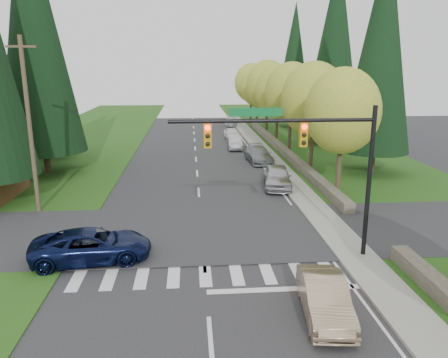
{
  "coord_description": "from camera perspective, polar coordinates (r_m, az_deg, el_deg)",
  "views": [
    {
      "loc": [
        -0.52,
        -13.24,
        8.37
      ],
      "look_at": [
        1.17,
        8.2,
        2.8
      ],
      "focal_mm": 35.0,
      "sensor_mm": 36.0,
      "label": 1
    }
  ],
  "objects": [
    {
      "name": "ground",
      "position": [
        15.68,
        -2.0,
        -17.77
      ],
      "size": [
        120.0,
        120.0,
        0.0
      ],
      "primitive_type": "plane",
      "color": "#28282B",
      "rests_on": "ground"
    },
    {
      "name": "grass_east",
      "position": [
        36.84,
        17.16,
        0.78
      ],
      "size": [
        14.0,
        110.0,
        0.06
      ],
      "primitive_type": "cube",
      "color": "#264F15",
      "rests_on": "ground"
    },
    {
      "name": "grass_west",
      "position": [
        36.48,
        -24.37,
        -0.02
      ],
      "size": [
        14.0,
        110.0,
        0.06
      ],
      "primitive_type": "cube",
      "color": "#264F15",
      "rests_on": "ground"
    },
    {
      "name": "cross_street",
      "position": [
        22.84,
        -2.91,
        -7.0
      ],
      "size": [
        120.0,
        8.0,
        0.1
      ],
      "primitive_type": "cube",
      "color": "#28282B",
      "rests_on": "ground"
    },
    {
      "name": "sidewalk_east",
      "position": [
        36.96,
        7.2,
        1.42
      ],
      "size": [
        1.8,
        80.0,
        0.13
      ],
      "primitive_type": "cube",
      "color": "gray",
      "rests_on": "ground"
    },
    {
      "name": "curb_east",
      "position": [
        36.8,
        5.9,
        1.4
      ],
      "size": [
        0.2,
        80.0,
        0.13
      ],
      "primitive_type": "cube",
      "color": "gray",
      "rests_on": "ground"
    },
    {
      "name": "stone_wall_north",
      "position": [
        44.92,
        7.31,
        4.12
      ],
      "size": [
        0.7,
        40.0,
        0.7
      ],
      "primitive_type": "cube",
      "color": "#4C4438",
      "rests_on": "ground"
    },
    {
      "name": "traffic_signal",
      "position": [
        18.71,
        10.75,
        3.84
      ],
      "size": [
        8.7,
        0.37,
        6.8
      ],
      "color": "black",
      "rests_on": "ground"
    },
    {
      "name": "utility_pole",
      "position": [
        26.99,
        -24.06,
        6.4
      ],
      "size": [
        1.6,
        0.24,
        10.0
      ],
      "color": "#473828",
      "rests_on": "ground"
    },
    {
      "name": "decid_tree_0",
      "position": [
        29.06,
        15.24,
        8.54
      ],
      "size": [
        4.8,
        4.8,
        8.37
      ],
      "color": "#38281C",
      "rests_on": "ground"
    },
    {
      "name": "decid_tree_1",
      "position": [
        35.72,
        11.65,
        10.1
      ],
      "size": [
        5.2,
        5.2,
        8.8
      ],
      "color": "#38281C",
      "rests_on": "ground"
    },
    {
      "name": "decid_tree_2",
      "position": [
        42.42,
        8.78,
        11.05
      ],
      "size": [
        5.0,
        5.0,
        8.82
      ],
      "color": "#38281C",
      "rests_on": "ground"
    },
    {
      "name": "decid_tree_3",
      "position": [
        49.29,
        7.02,
        11.27
      ],
      "size": [
        5.0,
        5.0,
        8.55
      ],
      "color": "#38281C",
      "rests_on": "ground"
    },
    {
      "name": "decid_tree_4",
      "position": [
        56.16,
        5.7,
        12.09
      ],
      "size": [
        5.4,
        5.4,
        9.18
      ],
      "color": "#38281C",
      "rests_on": "ground"
    },
    {
      "name": "decid_tree_5",
      "position": [
        63.05,
        4.37,
        11.9
      ],
      "size": [
        4.8,
        4.8,
        8.3
      ],
      "color": "#38281C",
      "rests_on": "ground"
    },
    {
      "name": "decid_tree_6",
      "position": [
        69.97,
        3.57,
        12.44
      ],
      "size": [
        5.2,
        5.2,
        8.86
      ],
      "color": "#38281C",
      "rests_on": "ground"
    },
    {
      "name": "conifer_w_c",
      "position": [
        37.18,
        -23.68,
        17.88
      ],
      "size": [
        6.46,
        6.46,
        20.8
      ],
      "color": "#38281C",
      "rests_on": "ground"
    },
    {
      "name": "conifer_w_e",
      "position": [
        43.43,
        -23.53,
        15.91
      ],
      "size": [
        5.78,
        5.78,
        18.8
      ],
      "color": "#38281C",
      "rests_on": "ground"
    },
    {
      "name": "conifer_e_a",
      "position": [
        36.3,
        19.87,
        15.94
      ],
      "size": [
        5.44,
        5.44,
        17.8
      ],
      "color": "#38281C",
      "rests_on": "ground"
    },
    {
      "name": "conifer_e_b",
      "position": [
        49.79,
        14.3,
        16.88
      ],
      "size": [
        6.12,
        6.12,
        19.8
      ],
      "color": "#38281C",
      "rests_on": "ground"
    },
    {
      "name": "conifer_e_c",
      "position": [
        62.95,
        9.16,
        15.18
      ],
      "size": [
        5.1,
        5.1,
        16.8
      ],
      "color": "#38281C",
      "rests_on": "ground"
    },
    {
      "name": "sedan_champagne",
      "position": [
        15.87,
        13.01,
        -14.89
      ],
      "size": [
        1.86,
        4.24,
        1.35
      ],
      "primitive_type": "imported",
      "rotation": [
        0.0,
        0.0,
        -0.11
      ],
      "color": "tan",
      "rests_on": "ground"
    },
    {
      "name": "suv_navy",
      "position": [
        20.27,
        -16.89,
        -8.33
      ],
      "size": [
        5.45,
        3.09,
        1.43
      ],
      "primitive_type": "imported",
      "rotation": [
        0.0,
        0.0,
        1.71
      ],
      "color": "#0B1339",
      "rests_on": "ground"
    },
    {
      "name": "parked_car_a",
      "position": [
        31.09,
        6.99,
        0.29
      ],
      "size": [
        2.47,
        4.83,
        1.57
      ],
      "primitive_type": "imported",
      "rotation": [
        0.0,
        0.0,
        -0.14
      ],
      "color": "#B5B5BA",
      "rests_on": "ground"
    },
    {
      "name": "parked_car_b",
      "position": [
        39.23,
        4.57,
        3.19
      ],
      "size": [
        2.28,
        4.91,
        1.39
      ],
      "primitive_type": "imported",
      "rotation": [
        0.0,
        0.0,
        0.07
      ],
      "color": "gray",
      "rests_on": "ground"
    },
    {
      "name": "parked_car_c",
      "position": [
        45.56,
        1.51,
        4.78
      ],
      "size": [
        1.75,
        4.14,
        1.33
      ],
      "primitive_type": "imported",
      "rotation": [
        0.0,
        0.0,
        -0.09
      ],
      "color": "silver",
      "rests_on": "ground"
    },
    {
      "name": "parked_car_d",
      "position": [
        51.8,
        1.02,
        5.95
      ],
      "size": [
        1.89,
        3.97,
        1.31
      ],
      "primitive_type": "imported",
      "rotation": [
        0.0,
        0.0,
        0.09
      ],
      "color": "white",
      "rests_on": "ground"
    },
    {
      "name": "parked_car_e",
      "position": [
        63.71,
        0.89,
        7.53
      ],
      "size": [
        2.05,
        4.38,
        1.24
      ],
      "primitive_type": "imported",
      "rotation": [
        0.0,
        0.0,
        -0.08
      ],
      "color": "silver",
      "rests_on": "ground"
    }
  ]
}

